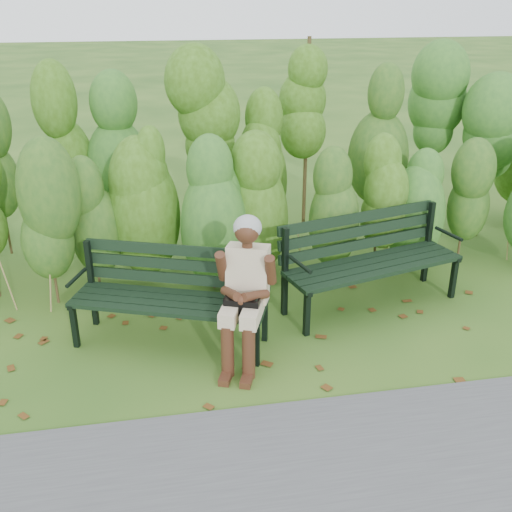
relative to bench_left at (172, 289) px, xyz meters
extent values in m
plane|color=#254E17|center=(0.82, -0.23, -0.53)|extent=(80.00, 80.00, 0.00)
cylinder|color=#47381E|center=(-1.32, 1.07, -0.13)|extent=(0.03, 0.03, 0.80)
ellipsoid|color=#355812|center=(-1.32, 1.07, 0.51)|extent=(0.64, 0.64, 1.44)
cylinder|color=#47381E|center=(-0.71, 1.07, -0.13)|extent=(0.03, 0.03, 0.80)
ellipsoid|color=#355812|center=(-0.71, 1.07, 0.51)|extent=(0.64, 0.64, 1.44)
cylinder|color=#47381E|center=(-0.10, 1.07, -0.13)|extent=(0.03, 0.03, 0.80)
ellipsoid|color=#355812|center=(-0.10, 1.07, 0.51)|extent=(0.64, 0.64, 1.44)
cylinder|color=#47381E|center=(0.51, 1.07, -0.13)|extent=(0.03, 0.03, 0.80)
ellipsoid|color=#355812|center=(0.51, 1.07, 0.51)|extent=(0.64, 0.64, 1.44)
cylinder|color=#47381E|center=(1.12, 1.07, -0.13)|extent=(0.03, 0.03, 0.80)
ellipsoid|color=#355812|center=(1.12, 1.07, 0.51)|extent=(0.64, 0.64, 1.44)
cylinder|color=#47381E|center=(1.73, 1.07, -0.13)|extent=(0.03, 0.03, 0.80)
ellipsoid|color=#355812|center=(1.73, 1.07, 0.51)|extent=(0.64, 0.64, 1.44)
cylinder|color=#47381E|center=(2.35, 1.07, -0.13)|extent=(0.03, 0.03, 0.80)
ellipsoid|color=#355812|center=(2.35, 1.07, 0.51)|extent=(0.64, 0.64, 1.44)
cylinder|color=#47381E|center=(2.96, 1.07, -0.13)|extent=(0.03, 0.03, 0.80)
ellipsoid|color=#355812|center=(2.96, 1.07, 0.51)|extent=(0.64, 0.64, 1.44)
cylinder|color=#47381E|center=(3.57, 1.07, -0.13)|extent=(0.03, 0.03, 0.80)
ellipsoid|color=#355812|center=(3.57, 1.07, 0.51)|extent=(0.64, 0.64, 1.44)
cylinder|color=#47381E|center=(-1.87, 2.07, 0.02)|extent=(0.04, 0.04, 1.10)
cylinder|color=#47381E|center=(-1.10, 2.07, 0.02)|extent=(0.04, 0.04, 1.10)
ellipsoid|color=#29541D|center=(-1.10, 2.07, 0.90)|extent=(0.70, 0.70, 1.98)
cylinder|color=#47381E|center=(-0.33, 2.07, 0.02)|extent=(0.04, 0.04, 1.10)
ellipsoid|color=#29541D|center=(-0.33, 2.07, 0.90)|extent=(0.70, 0.70, 1.98)
cylinder|color=#47381E|center=(0.43, 2.07, 0.02)|extent=(0.04, 0.04, 1.10)
ellipsoid|color=#29541D|center=(0.43, 2.07, 0.90)|extent=(0.70, 0.70, 1.98)
cylinder|color=#47381E|center=(1.20, 2.07, 0.02)|extent=(0.04, 0.04, 1.10)
ellipsoid|color=#29541D|center=(1.20, 2.07, 0.90)|extent=(0.70, 0.70, 1.98)
cylinder|color=#47381E|center=(1.97, 2.07, 0.02)|extent=(0.04, 0.04, 1.10)
ellipsoid|color=#29541D|center=(1.97, 2.07, 0.90)|extent=(0.70, 0.70, 1.98)
cylinder|color=#47381E|center=(2.74, 2.07, 0.02)|extent=(0.04, 0.04, 1.10)
ellipsoid|color=#29541D|center=(2.74, 2.07, 0.90)|extent=(0.70, 0.70, 1.98)
cylinder|color=#47381E|center=(3.51, 2.07, 0.02)|extent=(0.04, 0.04, 1.10)
ellipsoid|color=#29541D|center=(3.51, 2.07, 0.90)|extent=(0.70, 0.70, 1.98)
cylinder|color=#47381E|center=(4.27, 2.07, 0.02)|extent=(0.04, 0.04, 1.10)
ellipsoid|color=#29541D|center=(4.27, 2.07, 0.90)|extent=(0.70, 0.70, 1.98)
cube|color=#5C3715|center=(0.04, 0.68, -0.53)|extent=(0.11, 0.11, 0.01)
cube|color=#5C3715|center=(-0.46, -0.98, -0.53)|extent=(0.09, 0.10, 0.01)
cube|color=#5C3715|center=(-0.93, -0.85, -0.53)|extent=(0.11, 0.09, 0.01)
cube|color=#5C3715|center=(1.30, -0.89, -0.53)|extent=(0.11, 0.10, 0.01)
cube|color=#5C3715|center=(2.45, -0.07, -0.53)|extent=(0.11, 0.10, 0.01)
cube|color=#5C3715|center=(1.07, -0.81, -0.53)|extent=(0.10, 0.08, 0.01)
cube|color=#5C3715|center=(3.11, 0.10, -0.53)|extent=(0.09, 0.07, 0.01)
cube|color=#5C3715|center=(2.06, -1.12, -0.53)|extent=(0.11, 0.11, 0.01)
cube|color=#5C3715|center=(2.51, -1.40, -0.53)|extent=(0.11, 0.11, 0.01)
cube|color=#5C3715|center=(2.73, -0.05, -0.53)|extent=(0.10, 0.09, 0.01)
cube|color=#5C3715|center=(-0.82, -0.12, -0.53)|extent=(0.11, 0.11, 0.01)
cube|color=#5C3715|center=(-0.25, -1.09, -0.53)|extent=(0.11, 0.11, 0.01)
cube|color=#5C3715|center=(3.28, 0.42, -0.53)|extent=(0.10, 0.11, 0.01)
cube|color=#5C3715|center=(-1.27, 0.77, -0.53)|extent=(0.11, 0.09, 0.01)
cube|color=#5C3715|center=(1.37, -0.71, -0.53)|extent=(0.11, 0.09, 0.01)
cube|color=#5C3715|center=(0.80, 0.76, -0.53)|extent=(0.11, 0.11, 0.01)
cube|color=#5C3715|center=(2.65, 0.11, -0.53)|extent=(0.10, 0.11, 0.01)
cube|color=#5C3715|center=(3.07, -0.34, -0.53)|extent=(0.11, 0.10, 0.01)
cube|color=#5C3715|center=(2.56, -1.13, -0.53)|extent=(0.09, 0.10, 0.01)
cube|color=#5C3715|center=(1.76, 0.58, -0.53)|extent=(0.11, 0.11, 0.01)
cube|color=#5C3715|center=(-1.05, -0.82, -0.53)|extent=(0.11, 0.10, 0.01)
cube|color=#5C3715|center=(2.38, -1.17, -0.53)|extent=(0.11, 0.11, 0.01)
cube|color=#5C3715|center=(2.75, -0.40, -0.53)|extent=(0.11, 0.11, 0.01)
cube|color=#5C3715|center=(1.41, -0.12, -0.53)|extent=(0.11, 0.10, 0.01)
cube|color=#5C3715|center=(1.77, -0.78, -0.53)|extent=(0.10, 0.11, 0.01)
cube|color=#5C3715|center=(2.36, 0.73, -0.53)|extent=(0.10, 0.08, 0.01)
cube|color=#5C3715|center=(-0.25, -0.32, -0.53)|extent=(0.07, 0.09, 0.01)
cube|color=#5C3715|center=(2.03, -0.05, -0.53)|extent=(0.11, 0.10, 0.01)
cube|color=black|center=(-0.11, -0.28, -0.08)|extent=(1.72, 0.74, 0.04)
cube|color=black|center=(-0.06, -0.16, -0.08)|extent=(1.72, 0.74, 0.04)
cube|color=black|center=(-0.02, -0.04, -0.08)|extent=(1.72, 0.74, 0.04)
cube|color=black|center=(0.03, 0.07, -0.08)|extent=(1.72, 0.74, 0.04)
cube|color=black|center=(0.06, 0.16, 0.03)|extent=(1.70, 0.69, 0.11)
cube|color=black|center=(0.07, 0.17, 0.17)|extent=(1.70, 0.69, 0.11)
cube|color=black|center=(0.07, 0.19, 0.31)|extent=(1.70, 0.69, 0.11)
cube|color=black|center=(-0.91, 0.01, -0.30)|extent=(0.06, 0.06, 0.45)
cube|color=black|center=(-0.76, 0.42, -0.08)|extent=(0.06, 0.06, 0.90)
cube|color=black|center=(-0.84, 0.20, -0.10)|extent=(0.22, 0.48, 0.04)
cylinder|color=black|center=(-0.86, 0.15, 0.12)|extent=(0.17, 0.36, 0.04)
cube|color=black|center=(0.69, -0.59, -0.30)|extent=(0.06, 0.06, 0.45)
cube|color=black|center=(0.85, -0.19, -0.08)|extent=(0.06, 0.06, 0.90)
cube|color=black|center=(0.77, -0.41, -0.10)|extent=(0.22, 0.48, 0.04)
cylinder|color=black|center=(0.75, -0.45, 0.12)|extent=(0.17, 0.36, 0.04)
cube|color=black|center=(2.14, 0.08, -0.05)|extent=(1.87, 0.62, 0.04)
cube|color=black|center=(2.10, 0.21, -0.05)|extent=(1.87, 0.62, 0.04)
cube|color=black|center=(2.07, 0.34, -0.05)|extent=(1.87, 0.62, 0.04)
cube|color=black|center=(2.03, 0.47, -0.05)|extent=(1.87, 0.62, 0.04)
cube|color=black|center=(2.01, 0.56, 0.06)|extent=(1.86, 0.56, 0.11)
cube|color=black|center=(2.00, 0.58, 0.21)|extent=(1.86, 0.56, 0.11)
cube|color=black|center=(2.00, 0.59, 0.36)|extent=(1.86, 0.56, 0.11)
cube|color=black|center=(1.26, -0.17, -0.29)|extent=(0.07, 0.07, 0.48)
cube|color=black|center=(1.14, 0.27, -0.05)|extent=(0.07, 0.07, 0.95)
cube|color=black|center=(1.20, 0.03, -0.07)|extent=(0.19, 0.53, 0.04)
cylinder|color=black|center=(1.22, -0.02, 0.16)|extent=(0.14, 0.39, 0.04)
cube|color=black|center=(3.02, 0.31, -0.29)|extent=(0.07, 0.07, 0.48)
cube|color=black|center=(2.90, 0.75, -0.05)|extent=(0.07, 0.07, 0.95)
cube|color=black|center=(2.96, 0.52, -0.07)|extent=(0.19, 0.53, 0.04)
cylinder|color=black|center=(2.98, 0.46, 0.16)|extent=(0.14, 0.39, 0.04)
cube|color=beige|center=(0.48, -0.53, 0.01)|extent=(0.29, 0.45, 0.13)
cube|color=beige|center=(0.66, -0.60, 0.01)|extent=(0.29, 0.45, 0.13)
cylinder|color=#452415|center=(0.42, -0.69, -0.28)|extent=(0.15, 0.15, 0.49)
cylinder|color=#452415|center=(0.59, -0.76, -0.28)|extent=(0.15, 0.15, 0.49)
cube|color=#452415|center=(0.39, -0.77, -0.50)|extent=(0.16, 0.22, 0.06)
cube|color=#452415|center=(0.57, -0.83, -0.50)|extent=(0.16, 0.22, 0.06)
cube|color=beige|center=(0.67, -0.30, 0.25)|extent=(0.44, 0.37, 0.53)
cylinder|color=#452415|center=(0.66, -0.32, 0.52)|extent=(0.09, 0.09, 0.10)
sphere|color=#452415|center=(0.66, -0.33, 0.66)|extent=(0.22, 0.22, 0.22)
ellipsoid|color=gray|center=(0.67, -0.31, 0.68)|extent=(0.25, 0.24, 0.22)
cylinder|color=#452415|center=(0.44, -0.30, 0.33)|extent=(0.16, 0.23, 0.32)
cylinder|color=#452415|center=(0.84, -0.46, 0.33)|extent=(0.16, 0.23, 0.32)
cylinder|color=#452415|center=(0.49, -0.47, 0.15)|extent=(0.16, 0.29, 0.14)
cylinder|color=#452415|center=(0.69, -0.54, 0.15)|extent=(0.28, 0.21, 0.14)
sphere|color=#452415|center=(0.57, -0.56, 0.12)|extent=(0.11, 0.11, 0.11)
cube|color=black|center=(0.57, -0.55, 0.05)|extent=(0.33, 0.22, 0.16)
camera|label=1|loc=(-0.12, -5.02, 2.52)|focal=42.00mm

